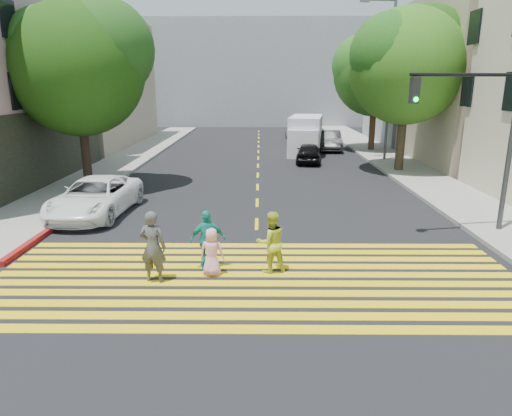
{
  "coord_description": "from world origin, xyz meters",
  "views": [
    {
      "loc": [
        0.1,
        -9.4,
        4.76
      ],
      "look_at": [
        0.0,
        3.0,
        1.4
      ],
      "focal_mm": 32.0,
      "sensor_mm": 36.0,
      "label": 1
    }
  ],
  "objects_px": {
    "silver_car": "(297,133)",
    "dark_car_parked": "(330,141)",
    "tree_right_near": "(409,60)",
    "dark_car_near": "(309,153)",
    "tree_right_far": "(377,69)",
    "pedestrian_extra": "(208,240)",
    "pedestrian_child": "(212,252)",
    "tree_left": "(79,62)",
    "white_sedan": "(95,197)",
    "traffic_signal": "(484,127)",
    "pedestrian_woman": "(271,242)",
    "pedestrian_man": "(153,247)",
    "white_van": "(306,136)"
  },
  "relations": [
    {
      "from": "tree_right_near",
      "to": "silver_car",
      "type": "bearing_deg",
      "value": 106.76
    },
    {
      "from": "pedestrian_extra",
      "to": "dark_car_parked",
      "type": "height_order",
      "value": "pedestrian_extra"
    },
    {
      "from": "pedestrian_woman",
      "to": "white_sedan",
      "type": "height_order",
      "value": "pedestrian_woman"
    },
    {
      "from": "dark_car_parked",
      "to": "pedestrian_man",
      "type": "bearing_deg",
      "value": -104.81
    },
    {
      "from": "tree_left",
      "to": "pedestrian_woman",
      "type": "distance_m",
      "value": 13.85
    },
    {
      "from": "tree_right_near",
      "to": "dark_car_near",
      "type": "height_order",
      "value": "tree_right_near"
    },
    {
      "from": "pedestrian_man",
      "to": "pedestrian_woman",
      "type": "bearing_deg",
      "value": -156.21
    },
    {
      "from": "tree_right_far",
      "to": "pedestrian_man",
      "type": "relative_size",
      "value": 4.72
    },
    {
      "from": "tree_right_near",
      "to": "pedestrian_man",
      "type": "distance_m",
      "value": 18.94
    },
    {
      "from": "pedestrian_woman",
      "to": "traffic_signal",
      "type": "xyz_separation_m",
      "value": [
        6.64,
        3.11,
        2.68
      ]
    },
    {
      "from": "tree_right_far",
      "to": "dark_car_parked",
      "type": "height_order",
      "value": "tree_right_far"
    },
    {
      "from": "dark_car_parked",
      "to": "pedestrian_child",
      "type": "bearing_deg",
      "value": -101.96
    },
    {
      "from": "dark_car_parked",
      "to": "traffic_signal",
      "type": "height_order",
      "value": "traffic_signal"
    },
    {
      "from": "tree_right_far",
      "to": "pedestrian_extra",
      "type": "relative_size",
      "value": 5.4
    },
    {
      "from": "dark_car_near",
      "to": "silver_car",
      "type": "relative_size",
      "value": 0.89
    },
    {
      "from": "tree_left",
      "to": "dark_car_parked",
      "type": "distance_m",
      "value": 19.34
    },
    {
      "from": "tree_right_far",
      "to": "pedestrian_extra",
      "type": "bearing_deg",
      "value": -113.43
    },
    {
      "from": "tree_left",
      "to": "silver_car",
      "type": "relative_size",
      "value": 2.03
    },
    {
      "from": "pedestrian_man",
      "to": "white_van",
      "type": "xyz_separation_m",
      "value": [
        5.86,
        21.91,
        0.33
      ]
    },
    {
      "from": "tree_left",
      "to": "tree_right_near",
      "type": "relative_size",
      "value": 0.96
    },
    {
      "from": "tree_right_near",
      "to": "pedestrian_woman",
      "type": "xyz_separation_m",
      "value": [
        -7.59,
        -14.26,
        -5.2
      ]
    },
    {
      "from": "tree_right_near",
      "to": "pedestrian_man",
      "type": "xyz_separation_m",
      "value": [
        -10.51,
        -14.9,
        -5.1
      ]
    },
    {
      "from": "pedestrian_child",
      "to": "tree_left",
      "type": "bearing_deg",
      "value": -50.23
    },
    {
      "from": "pedestrian_child",
      "to": "pedestrian_extra",
      "type": "xyz_separation_m",
      "value": [
        -0.15,
        0.46,
        0.17
      ]
    },
    {
      "from": "pedestrian_man",
      "to": "dark_car_parked",
      "type": "bearing_deg",
      "value": -96.97
    },
    {
      "from": "tree_right_near",
      "to": "white_sedan",
      "type": "xyz_separation_m",
      "value": [
        -14.05,
        -8.9,
        -5.32
      ]
    },
    {
      "from": "tree_right_far",
      "to": "pedestrian_man",
      "type": "xyz_separation_m",
      "value": [
        -10.91,
        -23.17,
        -4.92
      ]
    },
    {
      "from": "silver_car",
      "to": "pedestrian_woman",
      "type": "bearing_deg",
      "value": 77.7
    },
    {
      "from": "tree_left",
      "to": "dark_car_near",
      "type": "height_order",
      "value": "tree_left"
    },
    {
      "from": "tree_left",
      "to": "traffic_signal",
      "type": "bearing_deg",
      "value": -24.49
    },
    {
      "from": "tree_right_far",
      "to": "pedestrian_woman",
      "type": "relative_size",
      "value": 5.27
    },
    {
      "from": "white_sedan",
      "to": "silver_car",
      "type": "relative_size",
      "value": 1.2
    },
    {
      "from": "pedestrian_extra",
      "to": "traffic_signal",
      "type": "distance_m",
      "value": 9.21
    },
    {
      "from": "silver_car",
      "to": "traffic_signal",
      "type": "relative_size",
      "value": 0.78
    },
    {
      "from": "tree_left",
      "to": "white_sedan",
      "type": "xyz_separation_m",
      "value": [
        1.86,
        -4.57,
        -5.04
      ]
    },
    {
      "from": "pedestrian_man",
      "to": "silver_car",
      "type": "relative_size",
      "value": 0.44
    },
    {
      "from": "dark_car_near",
      "to": "traffic_signal",
      "type": "relative_size",
      "value": 0.69
    },
    {
      "from": "tree_right_near",
      "to": "dark_car_parked",
      "type": "xyz_separation_m",
      "value": [
        -2.64,
        8.81,
        -5.3
      ]
    },
    {
      "from": "tree_right_near",
      "to": "tree_right_far",
      "type": "distance_m",
      "value": 8.28
    },
    {
      "from": "pedestrian_woman",
      "to": "silver_car",
      "type": "relative_size",
      "value": 0.39
    },
    {
      "from": "pedestrian_extra",
      "to": "dark_car_parked",
      "type": "xyz_separation_m",
      "value": [
        6.62,
        22.85,
        -0.08
      ]
    },
    {
      "from": "pedestrian_child",
      "to": "white_sedan",
      "type": "height_order",
      "value": "white_sedan"
    },
    {
      "from": "dark_car_near",
      "to": "white_van",
      "type": "xyz_separation_m",
      "value": [
        0.16,
        3.91,
        0.61
      ]
    },
    {
      "from": "pedestrian_man",
      "to": "dark_car_near",
      "type": "xyz_separation_m",
      "value": [
        5.7,
        18.0,
        -0.28
      ]
    },
    {
      "from": "white_van",
      "to": "tree_right_near",
      "type": "bearing_deg",
      "value": -46.75
    },
    {
      "from": "tree_right_near",
      "to": "pedestrian_extra",
      "type": "relative_size",
      "value": 5.56
    },
    {
      "from": "silver_car",
      "to": "tree_left",
      "type": "bearing_deg",
      "value": 53.36
    },
    {
      "from": "white_sedan",
      "to": "dark_car_parked",
      "type": "bearing_deg",
      "value": 60.84
    },
    {
      "from": "pedestrian_extra",
      "to": "traffic_signal",
      "type": "relative_size",
      "value": 0.3
    },
    {
      "from": "silver_car",
      "to": "dark_car_parked",
      "type": "xyz_separation_m",
      "value": [
        1.92,
        -6.33,
        0.11
      ]
    }
  ]
}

